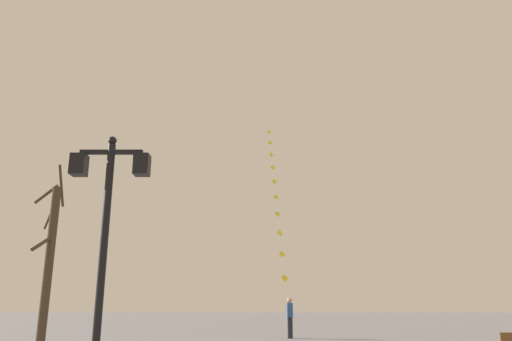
% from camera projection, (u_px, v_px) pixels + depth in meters
% --- Properties ---
extents(ground_plane, '(160.00, 160.00, 0.00)m').
position_uv_depth(ground_plane, '(228.00, 341.00, 19.74)').
color(ground_plane, gray).
extents(twin_lantern_lamp_post, '(1.46, 0.28, 4.47)m').
position_uv_depth(twin_lantern_lamp_post, '(108.00, 207.00, 8.95)').
color(twin_lantern_lamp_post, black).
rests_on(twin_lantern_lamp_post, ground_plane).
extents(kite_train, '(0.82, 13.50, 14.88)m').
position_uv_depth(kite_train, '(277.00, 200.00, 31.02)').
color(kite_train, brown).
rests_on(kite_train, ground_plane).
extents(kite_flyer, '(0.25, 0.61, 1.71)m').
position_uv_depth(kite_flyer, '(291.00, 317.00, 21.47)').
color(kite_flyer, '#1E1E2D').
rests_on(kite_flyer, ground_plane).
extents(bare_tree, '(0.94, 1.72, 5.68)m').
position_uv_depth(bare_tree, '(49.00, 262.00, 14.69)').
color(bare_tree, '#423323').
rests_on(bare_tree, ground_plane).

